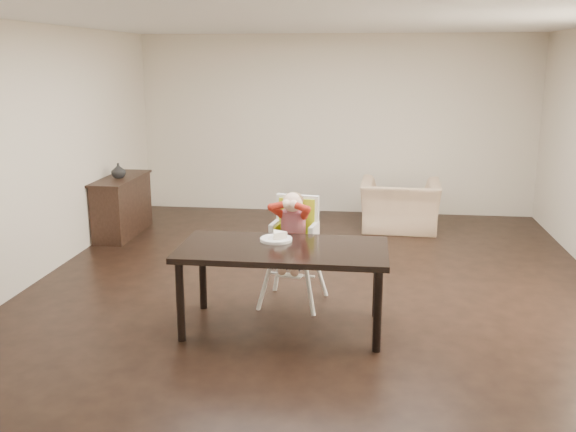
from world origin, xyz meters
The scene contains 8 objects.
ground centered at (0.00, 0.00, 0.00)m, with size 7.00×7.00×0.00m, color black.
room_walls centered at (0.00, 0.00, 1.86)m, with size 6.02×7.02×2.71m.
dining_table centered at (-0.20, -1.07, 0.67)m, with size 1.80×0.90×0.75m.
high_chair centered at (-0.18, -0.42, 0.78)m, with size 0.52×0.52×1.11m.
plate centered at (-0.28, -0.88, 0.78)m, with size 0.34×0.34×0.08m.
armchair centered at (0.96, 2.48, 0.47)m, with size 1.07×0.69×0.93m, color tan.
sideboard centered at (-2.78, 1.77, 0.40)m, with size 0.44×1.26×0.79m.
vase centered at (-2.78, 1.72, 0.88)m, with size 0.19×0.20×0.19m, color #99999E.
Camera 1 is at (0.50, -6.33, 2.32)m, focal length 40.00 mm.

